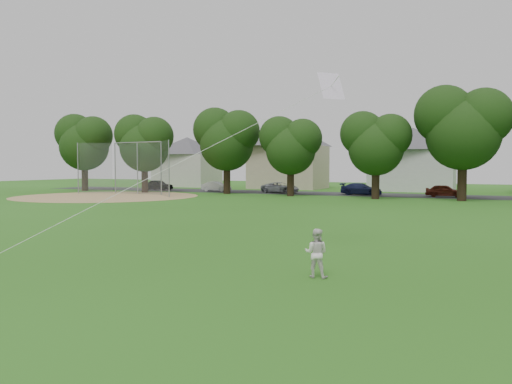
% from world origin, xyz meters
% --- Properties ---
extents(ground, '(160.00, 160.00, 0.00)m').
position_xyz_m(ground, '(0.00, 0.00, 0.00)').
color(ground, '#265B14').
rests_on(ground, ground).
extents(street, '(90.00, 7.00, 0.01)m').
position_xyz_m(street, '(0.00, 42.00, 0.01)').
color(street, '#2D2D30').
rests_on(street, ground).
extents(dirt_infield, '(18.00, 18.00, 0.02)m').
position_xyz_m(dirt_infield, '(-26.00, 28.00, 0.01)').
color(dirt_infield, '#9E7F51').
rests_on(dirt_infield, ground).
extents(older_boy, '(0.68, 0.55, 1.33)m').
position_xyz_m(older_boy, '(4.03, 2.26, 0.67)').
color(older_boy, silver).
rests_on(older_boy, ground).
extents(kite, '(3.40, 5.46, 12.49)m').
position_xyz_m(kite, '(0.38, 1.37, 3.18)').
color(kite, white).
rests_on(kite, ground).
extents(baseball_backstop, '(12.61, 3.34, 5.54)m').
position_xyz_m(baseball_backstop, '(-25.82, 31.91, 2.77)').
color(baseball_backstop, gray).
rests_on(baseball_backstop, ground).
extents(tree_row, '(82.34, 8.71, 11.41)m').
position_xyz_m(tree_row, '(2.69, 35.78, 6.36)').
color(tree_row, black).
rests_on(tree_row, ground).
extents(parked_cars, '(70.20, 2.67, 1.29)m').
position_xyz_m(parked_cars, '(4.18, 41.00, 0.62)').
color(parked_cars, black).
rests_on(parked_cars, ground).
extents(house_row, '(76.92, 13.87, 10.39)m').
position_xyz_m(house_row, '(2.43, 52.00, 5.02)').
color(house_row, beige).
rests_on(house_row, ground).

